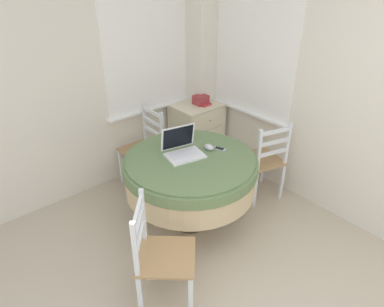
{
  "coord_description": "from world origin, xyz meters",
  "views": [
    {
      "loc": [
        -0.95,
        -0.38,
        2.3
      ],
      "look_at": [
        0.93,
        1.82,
        0.67
      ],
      "focal_mm": 32.0,
      "sensor_mm": 36.0,
      "label": 1
    }
  ],
  "objects_px": {
    "round_dining_table": "(190,172)",
    "book_on_cabinet": "(202,103)",
    "laptop": "(182,149)",
    "dining_chair_near_back_window": "(144,148)",
    "dining_chair_near_right_window": "(263,161)",
    "computer_mouse": "(209,147)",
    "dining_chair_camera_near": "(160,256)",
    "corner_cabinet": "(197,132)",
    "storage_box": "(201,100)",
    "cell_phone": "(219,149)"
  },
  "relations": [
    {
      "from": "laptop",
      "to": "computer_mouse",
      "type": "relative_size",
      "value": 3.69
    },
    {
      "from": "cell_phone",
      "to": "computer_mouse",
      "type": "bearing_deg",
      "value": 144.58
    },
    {
      "from": "computer_mouse",
      "to": "corner_cabinet",
      "type": "xyz_separation_m",
      "value": [
        0.66,
        0.92,
        -0.39
      ]
    },
    {
      "from": "corner_cabinet",
      "to": "cell_phone",
      "type": "bearing_deg",
      "value": -120.49
    },
    {
      "from": "round_dining_table",
      "to": "laptop",
      "type": "xyz_separation_m",
      "value": [
        -0.01,
        0.1,
        0.21
      ]
    },
    {
      "from": "laptop",
      "to": "dining_chair_near_back_window",
      "type": "distance_m",
      "value": 0.9
    },
    {
      "from": "dining_chair_near_back_window",
      "to": "storage_box",
      "type": "relative_size",
      "value": 5.64
    },
    {
      "from": "dining_chair_near_right_window",
      "to": "corner_cabinet",
      "type": "distance_m",
      "value": 1.08
    },
    {
      "from": "computer_mouse",
      "to": "dining_chair_camera_near",
      "type": "height_order",
      "value": "dining_chair_camera_near"
    },
    {
      "from": "dining_chair_camera_near",
      "to": "laptop",
      "type": "bearing_deg",
      "value": 41.03
    },
    {
      "from": "dining_chair_near_right_window",
      "to": "computer_mouse",
      "type": "bearing_deg",
      "value": 166.45
    },
    {
      "from": "corner_cabinet",
      "to": "computer_mouse",
      "type": "bearing_deg",
      "value": -125.61
    },
    {
      "from": "corner_cabinet",
      "to": "storage_box",
      "type": "distance_m",
      "value": 0.44
    },
    {
      "from": "laptop",
      "to": "dining_chair_near_right_window",
      "type": "xyz_separation_m",
      "value": [
        0.9,
        -0.25,
        -0.36
      ]
    },
    {
      "from": "cell_phone",
      "to": "dining_chair_near_right_window",
      "type": "xyz_separation_m",
      "value": [
        0.58,
        -0.1,
        -0.31
      ]
    },
    {
      "from": "dining_chair_near_right_window",
      "to": "storage_box",
      "type": "xyz_separation_m",
      "value": [
        0.03,
        1.05,
        0.39
      ]
    },
    {
      "from": "round_dining_table",
      "to": "dining_chair_near_right_window",
      "type": "height_order",
      "value": "dining_chair_near_right_window"
    },
    {
      "from": "laptop",
      "to": "book_on_cabinet",
      "type": "bearing_deg",
      "value": 39.79
    },
    {
      "from": "computer_mouse",
      "to": "cell_phone",
      "type": "distance_m",
      "value": 0.1
    },
    {
      "from": "round_dining_table",
      "to": "book_on_cabinet",
      "type": "relative_size",
      "value": 5.64
    },
    {
      "from": "computer_mouse",
      "to": "dining_chair_near_back_window",
      "type": "bearing_deg",
      "value": 99.39
    },
    {
      "from": "corner_cabinet",
      "to": "dining_chair_camera_near",
      "type": "bearing_deg",
      "value": -138.17
    },
    {
      "from": "dining_chair_camera_near",
      "to": "corner_cabinet",
      "type": "xyz_separation_m",
      "value": [
        1.64,
        1.46,
        -0.05
      ]
    },
    {
      "from": "dining_chair_near_right_window",
      "to": "round_dining_table",
      "type": "bearing_deg",
      "value": 169.99
    },
    {
      "from": "laptop",
      "to": "cell_phone",
      "type": "relative_size",
      "value": 2.93
    },
    {
      "from": "dining_chair_near_back_window",
      "to": "laptop",
      "type": "bearing_deg",
      "value": -96.62
    },
    {
      "from": "dining_chair_near_right_window",
      "to": "book_on_cabinet",
      "type": "height_order",
      "value": "dining_chair_near_right_window"
    },
    {
      "from": "computer_mouse",
      "to": "storage_box",
      "type": "relative_size",
      "value": 0.66
    },
    {
      "from": "round_dining_table",
      "to": "dining_chair_camera_near",
      "type": "height_order",
      "value": "dining_chair_camera_near"
    },
    {
      "from": "computer_mouse",
      "to": "corner_cabinet",
      "type": "height_order",
      "value": "computer_mouse"
    },
    {
      "from": "dining_chair_camera_near",
      "to": "book_on_cabinet",
      "type": "bearing_deg",
      "value": 40.34
    },
    {
      "from": "cell_phone",
      "to": "dining_chair_near_back_window",
      "type": "distance_m",
      "value": 1.04
    },
    {
      "from": "round_dining_table",
      "to": "computer_mouse",
      "type": "bearing_deg",
      "value": 0.33
    },
    {
      "from": "computer_mouse",
      "to": "dining_chair_camera_near",
      "type": "relative_size",
      "value": 0.12
    },
    {
      "from": "dining_chair_near_back_window",
      "to": "cell_phone",
      "type": "bearing_deg",
      "value": -76.45
    },
    {
      "from": "laptop",
      "to": "dining_chair_near_right_window",
      "type": "bearing_deg",
      "value": -15.64
    },
    {
      "from": "dining_chair_near_back_window",
      "to": "storage_box",
      "type": "height_order",
      "value": "dining_chair_near_back_window"
    },
    {
      "from": "dining_chair_near_right_window",
      "to": "book_on_cabinet",
      "type": "xyz_separation_m",
      "value": [
        0.05,
        1.04,
        0.34
      ]
    },
    {
      "from": "round_dining_table",
      "to": "dining_chair_near_right_window",
      "type": "xyz_separation_m",
      "value": [
        0.89,
        -0.16,
        -0.15
      ]
    },
    {
      "from": "dining_chair_near_right_window",
      "to": "corner_cabinet",
      "type": "xyz_separation_m",
      "value": [
        0.0,
        1.08,
        -0.05
      ]
    },
    {
      "from": "computer_mouse",
      "to": "dining_chair_camera_near",
      "type": "bearing_deg",
      "value": -150.95
    },
    {
      "from": "dining_chair_near_right_window",
      "to": "storage_box",
      "type": "distance_m",
      "value": 1.12
    },
    {
      "from": "corner_cabinet",
      "to": "book_on_cabinet",
      "type": "xyz_separation_m",
      "value": [
        0.04,
        -0.04,
        0.4
      ]
    },
    {
      "from": "computer_mouse",
      "to": "corner_cabinet",
      "type": "bearing_deg",
      "value": 54.39
    },
    {
      "from": "laptop",
      "to": "storage_box",
      "type": "height_order",
      "value": "laptop"
    },
    {
      "from": "dining_chair_near_back_window",
      "to": "dining_chair_near_right_window",
      "type": "bearing_deg",
      "value": -52.85
    },
    {
      "from": "dining_chair_camera_near",
      "to": "book_on_cabinet",
      "type": "distance_m",
      "value": 2.23
    },
    {
      "from": "cell_phone",
      "to": "dining_chair_near_right_window",
      "type": "bearing_deg",
      "value": -9.84
    },
    {
      "from": "dining_chair_near_right_window",
      "to": "corner_cabinet",
      "type": "bearing_deg",
      "value": 89.86
    },
    {
      "from": "cell_phone",
      "to": "book_on_cabinet",
      "type": "height_order",
      "value": "book_on_cabinet"
    }
  ]
}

